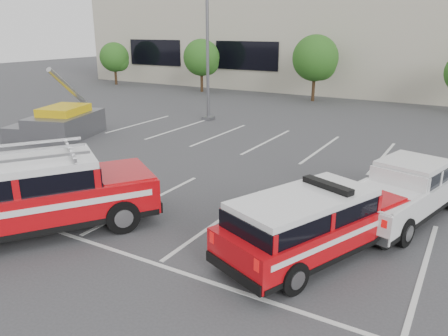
# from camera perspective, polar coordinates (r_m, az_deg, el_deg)

# --- Properties ---
(ground) EXTENTS (120.00, 120.00, 0.00)m
(ground) POSITION_cam_1_polar(r_m,az_deg,el_deg) (12.62, -0.56, -6.86)
(ground) COLOR #39393C
(ground) RESTS_ON ground
(stall_markings) EXTENTS (23.00, 15.00, 0.01)m
(stall_markings) POSITION_cam_1_polar(r_m,az_deg,el_deg) (16.37, 7.58, -1.10)
(stall_markings) COLOR silver
(stall_markings) RESTS_ON ground
(convention_building) EXTENTS (60.00, 16.99, 13.20)m
(convention_building) POSITION_cam_1_polar(r_m,az_deg,el_deg) (42.08, 23.52, 15.67)
(convention_building) COLOR #B8B29C
(convention_building) RESTS_ON ground
(tree_far_left) EXTENTS (2.77, 2.77, 3.99)m
(tree_far_left) POSITION_cam_1_polar(r_m,az_deg,el_deg) (44.42, -14.00, 13.75)
(tree_far_left) COLOR #3F2B19
(tree_far_left) RESTS_ON ground
(tree_left) EXTENTS (3.07, 3.07, 4.42)m
(tree_left) POSITION_cam_1_polar(r_m,az_deg,el_deg) (38.15, -2.81, 14.05)
(tree_left) COLOR #3F2B19
(tree_left) RESTS_ON ground
(tree_mid_left) EXTENTS (3.37, 3.37, 4.85)m
(tree_mid_left) POSITION_cam_1_polar(r_m,az_deg,el_deg) (33.73, 11.99, 13.67)
(tree_mid_left) COLOR #3F2B19
(tree_mid_left) RESTS_ON ground
(light_pole_left) EXTENTS (0.90, 0.60, 10.24)m
(light_pole_left) POSITION_cam_1_polar(r_m,az_deg,el_deg) (25.88, -2.19, 17.63)
(light_pole_left) COLOR #59595E
(light_pole_left) RESTS_ON ground
(fire_chief_suv) EXTENTS (3.63, 5.38, 1.78)m
(fire_chief_suv) POSITION_cam_1_polar(r_m,az_deg,el_deg) (10.71, 11.53, -7.66)
(fire_chief_suv) COLOR #B4080E
(fire_chief_suv) RESTS_ON ground
(white_pickup) EXTENTS (3.14, 5.57, 1.62)m
(white_pickup) POSITION_cam_1_polar(r_m,az_deg,el_deg) (13.66, 22.35, -3.36)
(white_pickup) COLOR silver
(white_pickup) RESTS_ON ground
(ladder_suv) EXTENTS (5.18, 6.12, 2.30)m
(ladder_suv) POSITION_cam_1_polar(r_m,az_deg,el_deg) (12.69, -23.17, -3.73)
(ladder_suv) COLOR #B4080E
(ladder_suv) RESTS_ON ground
(utility_rig) EXTENTS (3.69, 4.75, 3.54)m
(utility_rig) POSITION_cam_1_polar(r_m,az_deg,el_deg) (23.42, -20.38, 5.47)
(utility_rig) COLOR #59595E
(utility_rig) RESTS_ON ground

